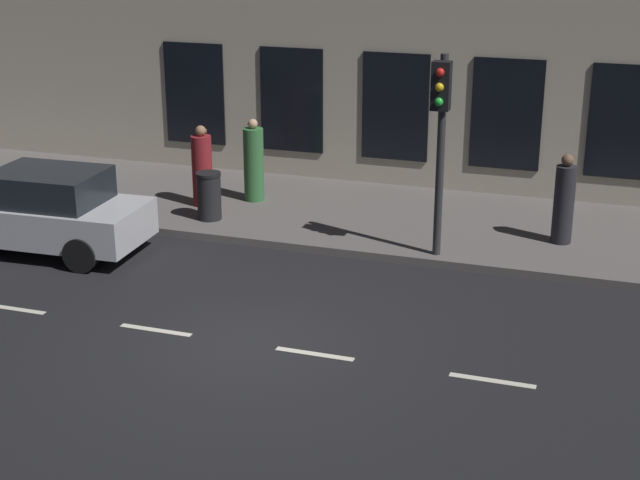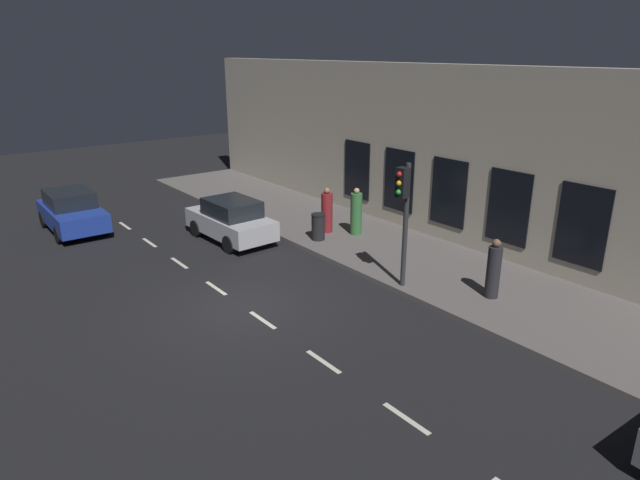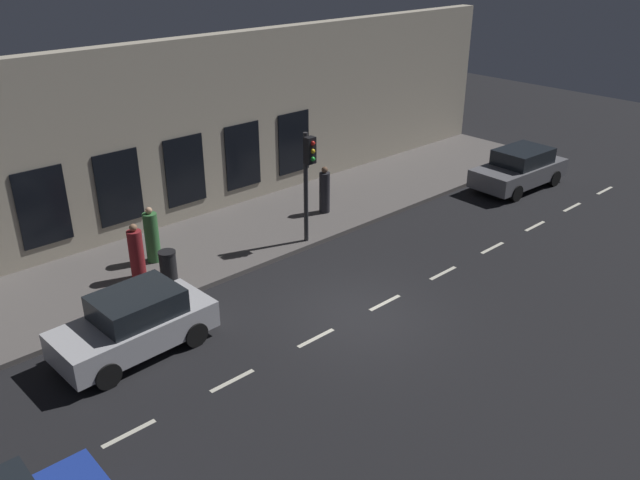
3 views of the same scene
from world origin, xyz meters
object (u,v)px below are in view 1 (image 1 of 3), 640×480
(traffic_light, at_px, (441,122))
(pedestrian_0, at_px, (254,163))
(trash_bin, at_px, (209,196))
(parked_car_1, at_px, (46,211))
(pedestrian_2, at_px, (202,169))
(pedestrian_1, at_px, (564,202))

(traffic_light, bearing_deg, pedestrian_0, 63.86)
(trash_bin, bearing_deg, pedestrian_0, -13.53)
(traffic_light, height_order, trash_bin, traffic_light)
(parked_car_1, distance_m, pedestrian_0, 4.65)
(pedestrian_0, height_order, trash_bin, pedestrian_0)
(pedestrian_2, xyz_separation_m, trash_bin, (-0.82, -0.53, -0.29))
(pedestrian_0, height_order, pedestrian_2, pedestrian_0)
(traffic_light, relative_size, trash_bin, 3.75)
(traffic_light, xyz_separation_m, pedestrian_1, (1.50, -2.10, -1.70))
(pedestrian_0, relative_size, pedestrian_2, 1.03)
(traffic_light, relative_size, parked_car_1, 0.94)
(pedestrian_1, xyz_separation_m, pedestrian_2, (-0.01, 7.44, -0.01))
(parked_car_1, relative_size, pedestrian_1, 2.27)
(pedestrian_0, xyz_separation_m, trash_bin, (-1.51, 0.36, -0.32))
(pedestrian_0, distance_m, pedestrian_1, 6.58)
(pedestrian_0, relative_size, trash_bin, 1.83)
(pedestrian_1, bearing_deg, parked_car_1, -116.15)
(trash_bin, bearing_deg, parked_car_1, 135.64)
(parked_car_1, bearing_deg, trash_bin, -46.55)
(pedestrian_0, bearing_deg, trash_bin, 160.73)
(pedestrian_0, xyz_separation_m, pedestrian_2, (-0.69, 0.89, -0.03))
(traffic_light, distance_m, pedestrian_2, 5.80)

